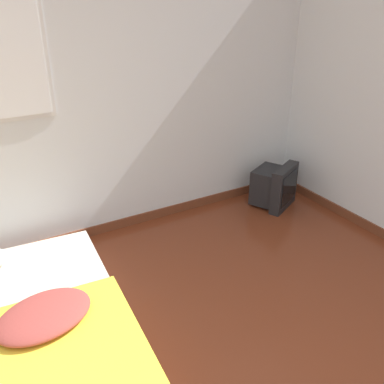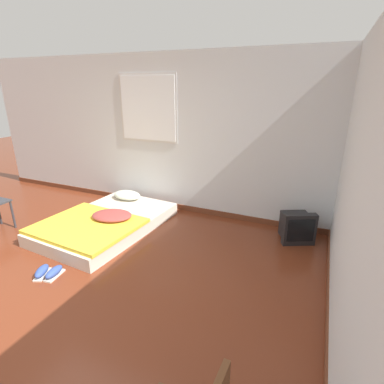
# 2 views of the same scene
# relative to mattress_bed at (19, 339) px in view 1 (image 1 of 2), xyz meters

# --- Properties ---
(wall_back) EXTENTS (7.80, 0.08, 2.60)m
(wall_back) POSITION_rel_mattress_bed_xyz_m (0.46, 1.20, 1.17)
(wall_back) COLOR silver
(wall_back) RESTS_ON ground_plane
(mattress_bed) EXTENTS (1.48, 2.09, 0.33)m
(mattress_bed) POSITION_rel_mattress_bed_xyz_m (0.00, 0.00, 0.00)
(mattress_bed) COLOR beige
(mattress_bed) RESTS_ON ground_plane
(crt_tv) EXTENTS (0.52, 0.50, 0.45)m
(crt_tv) POSITION_rel_mattress_bed_xyz_m (2.71, 0.80, 0.09)
(crt_tv) COLOR black
(crt_tv) RESTS_ON ground_plane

